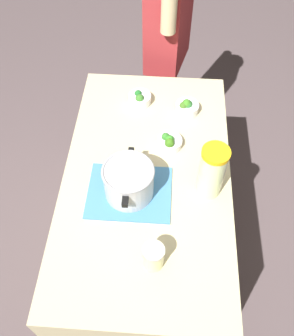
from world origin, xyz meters
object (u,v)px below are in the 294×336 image
Objects in this scene: cooking_pot at (129,181)px; mason_jar at (153,256)px; lemonade_pitcher at (212,172)px; broccoli_bowl_back at (140,99)px; broccoli_bowl_center at (169,142)px; person_cook at (167,47)px; broccoli_bowl_front at (187,107)px.

mason_jar is (-0.31, -0.12, -0.03)m from cooking_pot.
lemonade_pitcher is 0.62m from broccoli_bowl_back.
mason_jar is 0.58m from broccoli_bowl_center.
broccoli_bowl_back is (0.28, 0.16, 0.00)m from broccoli_bowl_center.
person_cook is (1.03, 0.21, -0.16)m from lemonade_pitcher.
mason_jar is at bearing 171.55° from broccoli_bowl_front.
broccoli_bowl_center is at bearing -177.42° from person_cook.
broccoli_bowl_front is 0.25m from broccoli_bowl_back.
lemonade_pitcher is 2.28× the size of broccoli_bowl_back.
broccoli_bowl_front reaches higher than broccoli_bowl_center.
lemonade_pitcher is 1.06m from person_cook.
broccoli_bowl_back is (0.86, 0.12, -0.03)m from mason_jar.
broccoli_bowl_front is at bearing -168.40° from person_cook.
mason_jar is at bearing 148.19° from lemonade_pitcher.
lemonade_pitcher is 2.30× the size of mason_jar.
mason_jar is 0.99× the size of broccoli_bowl_center.
person_cook is (0.79, 0.04, -0.05)m from broccoli_bowl_center.
broccoli_bowl_front is 0.07× the size of person_cook.
person_cook is at bearing 11.60° from broccoli_bowl_front.
cooking_pot is at bearing 96.75° from lemonade_pitcher.
broccoli_bowl_center is 0.07× the size of person_cook.
cooking_pot is 0.32m from broccoli_bowl_center.
cooking_pot reaches higher than broccoli_bowl_back.
broccoli_bowl_back is at bearing -0.02° from cooking_pot.
cooking_pot is at bearing 179.98° from broccoli_bowl_back.
mason_jar is at bearing 179.79° from person_cook.
cooking_pot is 0.33m from mason_jar.
cooking_pot reaches higher than broccoli_bowl_front.
lemonade_pitcher reaches higher than cooking_pot.
broccoli_bowl_front is at bearing -25.56° from cooking_pot.
cooking_pot is 2.45× the size of broccoli_bowl_back.
broccoli_bowl_front is 0.58m from person_cook.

